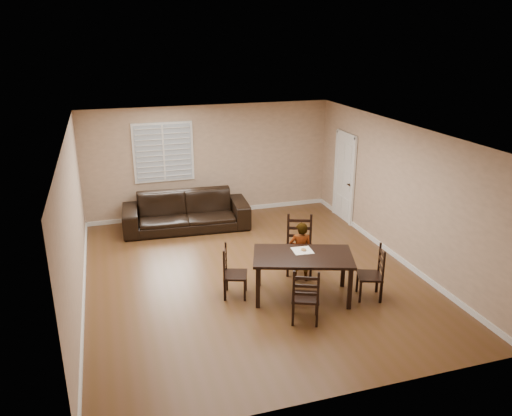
{
  "coord_description": "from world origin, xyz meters",
  "views": [
    {
      "loc": [
        -2.39,
        -8.06,
        4.29
      ],
      "look_at": [
        0.36,
        0.85,
        1.0
      ],
      "focal_mm": 35.0,
      "sensor_mm": 36.0,
      "label": 1
    }
  ],
  "objects_px": {
    "chair_left": "(229,274)",
    "sofa": "(186,211)",
    "dining_table": "(303,260)",
    "child": "(301,252)",
    "chair_far": "(305,300)",
    "chair_near": "(299,245)",
    "chair_right": "(376,275)",
    "donut": "(304,249)"
  },
  "relations": [
    {
      "from": "dining_table",
      "to": "child",
      "type": "bearing_deg",
      "value": 90.0
    },
    {
      "from": "chair_near",
      "to": "sofa",
      "type": "xyz_separation_m",
      "value": [
        -1.7,
        2.72,
        -0.08
      ]
    },
    {
      "from": "chair_near",
      "to": "child",
      "type": "distance_m",
      "value": 0.47
    },
    {
      "from": "sofa",
      "to": "chair_left",
      "type": "bearing_deg",
      "value": -83.21
    },
    {
      "from": "chair_far",
      "to": "donut",
      "type": "height_order",
      "value": "chair_far"
    },
    {
      "from": "child",
      "to": "chair_left",
      "type": "bearing_deg",
      "value": 22.07
    },
    {
      "from": "chair_right",
      "to": "dining_table",
      "type": "bearing_deg",
      "value": -88.64
    },
    {
      "from": "child",
      "to": "sofa",
      "type": "distance_m",
      "value": 3.52
    },
    {
      "from": "child",
      "to": "donut",
      "type": "height_order",
      "value": "child"
    },
    {
      "from": "dining_table",
      "to": "chair_far",
      "type": "height_order",
      "value": "chair_far"
    },
    {
      "from": "chair_left",
      "to": "child",
      "type": "relative_size",
      "value": 0.81
    },
    {
      "from": "chair_far",
      "to": "donut",
      "type": "relative_size",
      "value": 9.92
    },
    {
      "from": "dining_table",
      "to": "chair_right",
      "type": "height_order",
      "value": "chair_right"
    },
    {
      "from": "donut",
      "to": "child",
      "type": "bearing_deg",
      "value": 74.36
    },
    {
      "from": "sofa",
      "to": "dining_table",
      "type": "bearing_deg",
      "value": -66.17
    },
    {
      "from": "chair_far",
      "to": "sofa",
      "type": "relative_size",
      "value": 0.33
    },
    {
      "from": "chair_near",
      "to": "chair_far",
      "type": "height_order",
      "value": "chair_near"
    },
    {
      "from": "donut",
      "to": "chair_right",
      "type": "bearing_deg",
      "value": -27.24
    },
    {
      "from": "chair_right",
      "to": "child",
      "type": "relative_size",
      "value": 0.83
    },
    {
      "from": "chair_far",
      "to": "child",
      "type": "bearing_deg",
      "value": -86.01
    },
    {
      "from": "chair_near",
      "to": "chair_far",
      "type": "distance_m",
      "value": 1.93
    },
    {
      "from": "chair_near",
      "to": "dining_table",
      "type": "bearing_deg",
      "value": -88.66
    },
    {
      "from": "dining_table",
      "to": "chair_near",
      "type": "relative_size",
      "value": 1.71
    },
    {
      "from": "chair_far",
      "to": "chair_left",
      "type": "relative_size",
      "value": 1.02
    },
    {
      "from": "dining_table",
      "to": "chair_right",
      "type": "relative_size",
      "value": 1.99
    },
    {
      "from": "chair_near",
      "to": "donut",
      "type": "distance_m",
      "value": 0.93
    },
    {
      "from": "chair_left",
      "to": "sofa",
      "type": "xyz_separation_m",
      "value": [
        -0.17,
        3.33,
        -0.0
      ]
    },
    {
      "from": "dining_table",
      "to": "chair_left",
      "type": "xyz_separation_m",
      "value": [
        -1.18,
        0.4,
        -0.27
      ]
    },
    {
      "from": "donut",
      "to": "sofa",
      "type": "distance_m",
      "value": 3.85
    },
    {
      "from": "chair_near",
      "to": "chair_left",
      "type": "height_order",
      "value": "chair_near"
    },
    {
      "from": "donut",
      "to": "chair_near",
      "type": "bearing_deg",
      "value": 72.62
    },
    {
      "from": "chair_far",
      "to": "child",
      "type": "height_order",
      "value": "child"
    },
    {
      "from": "chair_left",
      "to": "child",
      "type": "distance_m",
      "value": 1.39
    },
    {
      "from": "chair_near",
      "to": "chair_left",
      "type": "bearing_deg",
      "value": -138.16
    },
    {
      "from": "dining_table",
      "to": "chair_far",
      "type": "relative_size",
      "value": 1.98
    },
    {
      "from": "child",
      "to": "chair_near",
      "type": "bearing_deg",
      "value": -94.01
    },
    {
      "from": "chair_far",
      "to": "sofa",
      "type": "xyz_separation_m",
      "value": [
        -1.07,
        4.54,
        -0.01
      ]
    },
    {
      "from": "chair_near",
      "to": "chair_right",
      "type": "relative_size",
      "value": 1.16
    },
    {
      "from": "chair_left",
      "to": "sofa",
      "type": "distance_m",
      "value": 3.33
    },
    {
      "from": "chair_left",
      "to": "chair_far",
      "type": "bearing_deg",
      "value": -124.82
    },
    {
      "from": "chair_left",
      "to": "child",
      "type": "bearing_deg",
      "value": -64.18
    },
    {
      "from": "child",
      "to": "donut",
      "type": "xyz_separation_m",
      "value": [
        -0.11,
        -0.4,
        0.23
      ]
    }
  ]
}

